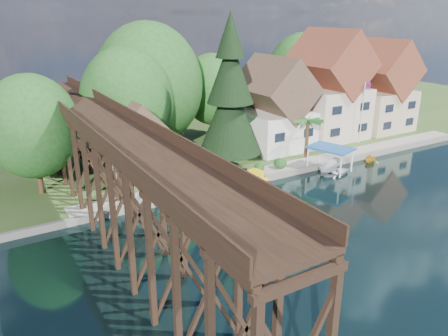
{
  "coord_description": "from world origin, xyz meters",
  "views": [
    {
      "loc": [
        -24.47,
        -25.31,
        16.18
      ],
      "look_at": [
        -5.9,
        6.0,
        3.16
      ],
      "focal_mm": 35.0,
      "sensor_mm": 36.0,
      "label": 1
    }
  ],
  "objects_px": {
    "conifer": "(230,97)",
    "shed": "(135,145)",
    "flagpole": "(364,106)",
    "house_center": "(328,92)",
    "boat_yellow": "(371,157)",
    "palm_tree": "(308,122)",
    "tugboat": "(252,182)",
    "trestle_bridge": "(113,167)",
    "house_left": "(274,110)",
    "boat_white_a": "(336,171)",
    "house_right": "(378,91)",
    "boat_canopy": "(329,162)"
  },
  "relations": [
    {
      "from": "trestle_bridge",
      "to": "tugboat",
      "type": "distance_m",
      "value": 14.66
    },
    {
      "from": "house_left",
      "to": "boat_white_a",
      "type": "relative_size",
      "value": 3.22
    },
    {
      "from": "house_left",
      "to": "boat_canopy",
      "type": "height_order",
      "value": "house_left"
    },
    {
      "from": "house_right",
      "to": "palm_tree",
      "type": "bearing_deg",
      "value": -163.11
    },
    {
      "from": "boat_white_a",
      "to": "house_left",
      "type": "bearing_deg",
      "value": 12.16
    },
    {
      "from": "boat_white_a",
      "to": "flagpole",
      "type": "bearing_deg",
      "value": -51.39
    },
    {
      "from": "flagpole",
      "to": "boat_yellow",
      "type": "xyz_separation_m",
      "value": [
        -3.59,
        -5.01,
        -4.64
      ]
    },
    {
      "from": "flagpole",
      "to": "boat_yellow",
      "type": "height_order",
      "value": "flagpole"
    },
    {
      "from": "conifer",
      "to": "tugboat",
      "type": "xyz_separation_m",
      "value": [
        -0.46,
        -4.82,
        -7.43
      ]
    },
    {
      "from": "boat_white_a",
      "to": "boat_yellow",
      "type": "bearing_deg",
      "value": -74.42
    },
    {
      "from": "house_right",
      "to": "boat_yellow",
      "type": "distance_m",
      "value": 15.29
    },
    {
      "from": "house_right",
      "to": "boat_canopy",
      "type": "distance_m",
      "value": 20.4
    },
    {
      "from": "palm_tree",
      "to": "tugboat",
      "type": "xyz_separation_m",
      "value": [
        -10.05,
        -3.82,
        -3.9
      ]
    },
    {
      "from": "house_center",
      "to": "house_right",
      "type": "xyz_separation_m",
      "value": [
        9.0,
        -0.5,
        -0.64
      ]
    },
    {
      "from": "trestle_bridge",
      "to": "boat_yellow",
      "type": "height_order",
      "value": "trestle_bridge"
    },
    {
      "from": "conifer",
      "to": "tugboat",
      "type": "distance_m",
      "value": 8.87
    },
    {
      "from": "boat_yellow",
      "to": "flagpole",
      "type": "bearing_deg",
      "value": -54.58
    },
    {
      "from": "trestle_bridge",
      "to": "palm_tree",
      "type": "xyz_separation_m",
      "value": [
        23.84,
        5.62,
        -0.73
      ]
    },
    {
      "from": "shed",
      "to": "boat_white_a",
      "type": "xyz_separation_m",
      "value": [
        18.81,
        -8.63,
        -3.47
      ]
    },
    {
      "from": "flagpole",
      "to": "trestle_bridge",
      "type": "bearing_deg",
      "value": -168.92
    },
    {
      "from": "trestle_bridge",
      "to": "house_left",
      "type": "height_order",
      "value": "house_left"
    },
    {
      "from": "house_left",
      "to": "house_center",
      "type": "relative_size",
      "value": 0.79
    },
    {
      "from": "house_center",
      "to": "conifer",
      "type": "distance_m",
      "value": 18.44
    },
    {
      "from": "trestle_bridge",
      "to": "flagpole",
      "type": "distance_m",
      "value": 34.22
    },
    {
      "from": "house_left",
      "to": "trestle_bridge",
      "type": "bearing_deg",
      "value": -154.79
    },
    {
      "from": "trestle_bridge",
      "to": "shed",
      "type": "xyz_separation_m",
      "value": [
        5.0,
        9.33,
        -1.52
      ]
    },
    {
      "from": "house_center",
      "to": "boat_canopy",
      "type": "relative_size",
      "value": 2.71
    },
    {
      "from": "flagpole",
      "to": "boat_canopy",
      "type": "xyz_separation_m",
      "value": [
        -10.11,
        -5.14,
        -4.01
      ]
    },
    {
      "from": "palm_tree",
      "to": "boat_white_a",
      "type": "height_order",
      "value": "palm_tree"
    },
    {
      "from": "house_center",
      "to": "shed",
      "type": "xyz_separation_m",
      "value": [
        -27.0,
        -2.0,
        -2.59
      ]
    },
    {
      "from": "house_left",
      "to": "house_right",
      "type": "height_order",
      "value": "house_right"
    },
    {
      "from": "trestle_bridge",
      "to": "boat_canopy",
      "type": "relative_size",
      "value": 8.63
    },
    {
      "from": "house_left",
      "to": "conifer",
      "type": "height_order",
      "value": "conifer"
    },
    {
      "from": "boat_canopy",
      "to": "house_right",
      "type": "bearing_deg",
      "value": 28.18
    },
    {
      "from": "palm_tree",
      "to": "boat_canopy",
      "type": "xyz_separation_m",
      "value": [
        -0.37,
        -4.18,
        -3.4
      ]
    },
    {
      "from": "tugboat",
      "to": "boat_white_a",
      "type": "height_order",
      "value": "tugboat"
    },
    {
      "from": "tugboat",
      "to": "house_right",
      "type": "bearing_deg",
      "value": 18.36
    },
    {
      "from": "conifer",
      "to": "shed",
      "type": "bearing_deg",
      "value": 163.71
    },
    {
      "from": "boat_white_a",
      "to": "conifer",
      "type": "bearing_deg",
      "value": 65.82
    },
    {
      "from": "house_right",
      "to": "shed",
      "type": "height_order",
      "value": "house_right"
    },
    {
      "from": "boat_canopy",
      "to": "palm_tree",
      "type": "bearing_deg",
      "value": 84.97
    },
    {
      "from": "flagpole",
      "to": "house_center",
      "type": "bearing_deg",
      "value": 108.42
    },
    {
      "from": "flagpole",
      "to": "boat_white_a",
      "type": "relative_size",
      "value": 2.25
    },
    {
      "from": "palm_tree",
      "to": "boat_white_a",
      "type": "relative_size",
      "value": 1.38
    },
    {
      "from": "house_right",
      "to": "tugboat",
      "type": "height_order",
      "value": "house_right"
    },
    {
      "from": "house_center",
      "to": "boat_yellow",
      "type": "relative_size",
      "value": 6.23
    },
    {
      "from": "house_left",
      "to": "tugboat",
      "type": "xyz_separation_m",
      "value": [
        -9.21,
        -9.03,
        -4.42
      ]
    },
    {
      "from": "boat_white_a",
      "to": "boat_yellow",
      "type": "distance_m",
      "value": 6.25
    },
    {
      "from": "shed",
      "to": "conifer",
      "type": "distance_m",
      "value": 10.56
    },
    {
      "from": "house_right",
      "to": "tugboat",
      "type": "xyz_separation_m",
      "value": [
        -27.21,
        -9.03,
        -5.05
      ]
    }
  ]
}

